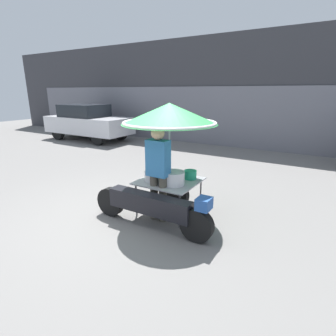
% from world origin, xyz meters
% --- Properties ---
extents(ground_plane, '(36.00, 36.00, 0.00)m').
position_xyz_m(ground_plane, '(0.00, 0.00, 0.00)').
color(ground_plane, slate).
extents(shopfront_building, '(28.00, 2.06, 4.35)m').
position_xyz_m(shopfront_building, '(0.00, 8.04, 2.16)').
color(shopfront_building, '#38383D').
rests_on(shopfront_building, ground).
extents(vendor_motorcycle_cart, '(2.27, 1.67, 2.03)m').
position_xyz_m(vendor_motorcycle_cart, '(0.53, 0.38, 1.52)').
color(vendor_motorcycle_cart, black).
rests_on(vendor_motorcycle_cart, ground).
extents(vendor_person, '(0.38, 0.22, 1.67)m').
position_xyz_m(vendor_person, '(0.51, 0.11, 0.94)').
color(vendor_person, '#4C473D').
rests_on(vendor_person, ground).
extents(parked_car, '(4.15, 1.72, 1.63)m').
position_xyz_m(parked_car, '(-6.65, 5.18, 0.83)').
color(parked_car, black).
rests_on(parked_car, ground).
extents(potted_plant, '(0.77, 0.77, 0.97)m').
position_xyz_m(potted_plant, '(-9.36, 6.51, 0.55)').
color(potted_plant, gray).
rests_on(potted_plant, ground).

